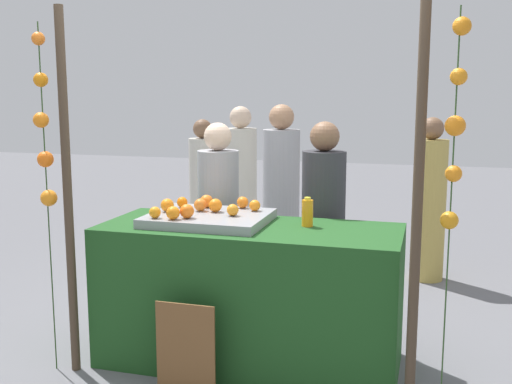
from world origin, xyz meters
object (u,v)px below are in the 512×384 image
Objects in this scene: vendor_left at (219,231)px; orange_1 at (207,201)px; chalkboard_sign at (186,350)px; vendor_right at (323,237)px; orange_0 at (255,205)px; juice_bottle at (307,213)px; stall_counter at (250,295)px.

orange_1 is at bearing -82.25° from vendor_left.
chalkboard_sign is 1.25m from vendor_left.
orange_0 is at bearing -133.66° from vendor_right.
chalkboard_sign is 1.38m from vendor_right.
juice_bottle reaches higher than orange_0.
orange_0 is 0.05× the size of vendor_left.
juice_bottle is at bearing 16.36° from stall_counter.
chalkboard_sign is at bearing -80.02° from vendor_left.
stall_counter is 0.80m from vendor_left.
juice_bottle is (0.38, -0.10, -0.01)m from orange_0.
vendor_right reaches higher than vendor_left.
orange_0 is (-0.03, 0.21, 0.56)m from stall_counter.
vendor_left reaches higher than orange_1.
vendor_left is at bearing 97.75° from orange_1.
orange_1 is 0.48× the size of juice_bottle.
orange_0 is 0.05× the size of vendor_right.
vendor_right is at bearing 59.24° from stall_counter.
orange_0 reaches higher than chalkboard_sign.
stall_counter is 10.21× the size of juice_bottle.
vendor_right is (0.75, 0.39, -0.30)m from orange_1.
chalkboard_sign is at bearing -117.70° from vendor_right.
chalkboard_sign is at bearing -133.06° from juice_bottle.
orange_1 is at bearing 101.12° from chalkboard_sign.
vendor_left is 0.81m from vendor_right.
orange_1 is at bearing 148.67° from stall_counter.
vendor_right is (0.37, 0.62, 0.27)m from stall_counter.
orange_0 reaches higher than stall_counter.
vendor_right is at bearing 88.48° from juice_bottle.
juice_bottle is 0.12× the size of vendor_right.
stall_counter is 0.66m from juice_bottle.
orange_1 reaches higher than orange_0.
orange_1 is 0.06× the size of vendor_right.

